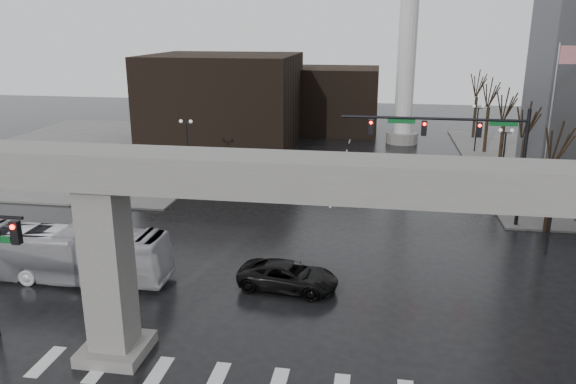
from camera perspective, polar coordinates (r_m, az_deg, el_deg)
name	(u,v)px	position (r m, az deg, el deg)	size (l,w,h in m)	color
ground	(282,370)	(23.36, -0.59, -17.62)	(160.00, 160.00, 0.00)	black
sidewalk_nw	(102,151)	(63.70, -18.39, 3.97)	(28.00, 36.00, 0.15)	slate
elevated_guideway	(316,207)	(20.12, 2.91, -1.54)	(48.00, 2.60, 8.70)	gray
building_far_left	(223,100)	(63.94, -6.59, 9.25)	(16.00, 14.00, 10.00)	black
building_far_mid	(337,100)	(71.79, 5.04, 9.29)	(10.00, 10.00, 8.00)	black
smokestack	(409,22)	(65.06, 12.16, 16.50)	(3.60, 3.60, 30.00)	silver
signal_mast_arm	(465,140)	(38.92, 17.55, 5.04)	(12.12, 0.43, 8.00)	black
flagpole_assembly	(556,110)	(43.08, 25.57, 7.56)	(2.06, 0.12, 12.00)	silver
lamp_right_0	(553,199)	(35.86, 25.36, -0.65)	(1.22, 0.32, 5.11)	black
lamp_right_1	(504,148)	(49.05, 21.12, 4.17)	(1.22, 0.32, 5.11)	black
lamp_right_2	(477,120)	(62.60, 18.67, 6.91)	(1.22, 0.32, 5.11)	black
lamp_left_0	(115,179)	(38.30, -17.14, 1.27)	(1.22, 0.32, 5.11)	black
lamp_left_1	(187,138)	(50.86, -10.25, 5.44)	(1.22, 0.32, 5.11)	black
lamp_left_2	(228,114)	(64.02, -6.11, 7.89)	(1.22, 0.32, 5.11)	black
tree_right_0	(551,192)	(40.04, 25.17, 0.04)	(1.09, 1.58, 7.50)	black
tree_right_1	(522,162)	(47.52, 22.71, 2.84)	(1.09, 1.61, 7.67)	black
tree_right_2	(502,141)	(55.15, 20.92, 4.87)	(1.10, 1.63, 7.85)	black
tree_right_3	(487,125)	(62.87, 19.56, 6.41)	(1.11, 1.66, 8.02)	black
tree_right_4	(475,113)	(70.65, 18.49, 7.60)	(1.12, 1.69, 8.19)	black
pickup_truck	(288,276)	(29.20, 0.02, -8.55)	(2.38, 5.15, 1.43)	black
city_bus	(72,254)	(32.06, -21.08, -5.90)	(2.46, 10.50, 2.93)	silver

